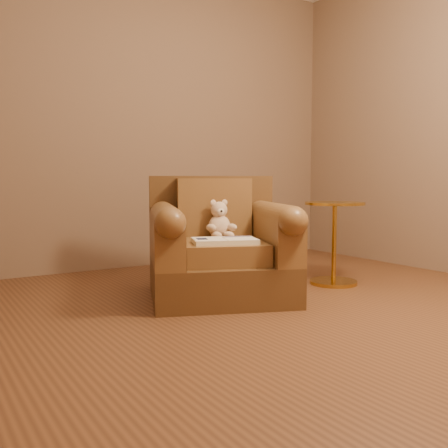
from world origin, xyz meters
TOP-DOWN VIEW (x-y plane):
  - floor at (0.00, 0.00)m, footprint 4.00×4.00m
  - room at (0.00, 0.00)m, footprint 4.02×4.02m
  - armchair at (-0.07, 0.61)m, footprint 1.16×1.13m
  - teddy_bear at (-0.03, 0.67)m, footprint 0.19×0.22m
  - guidebook at (-0.16, 0.40)m, footprint 0.45×0.36m
  - side_table at (0.86, 0.48)m, footprint 0.44×0.44m

SIDE VIEW (x-z plane):
  - floor at x=0.00m, z-range 0.00..0.00m
  - armchair at x=-0.07m, z-range -0.09..0.72m
  - side_table at x=0.86m, z-range 0.02..0.64m
  - guidebook at x=-0.16m, z-range 0.39..0.42m
  - teddy_bear at x=-0.03m, z-range 0.35..0.62m
  - room at x=0.00m, z-range 0.36..3.07m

